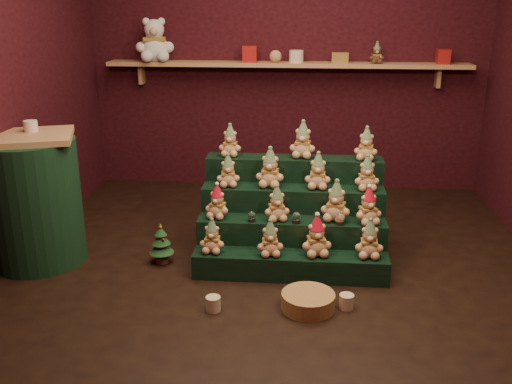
# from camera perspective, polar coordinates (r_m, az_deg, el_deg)

# --- Properties ---
(ground) EXTENTS (4.00, 4.00, 0.00)m
(ground) POSITION_cam_1_polar(r_m,az_deg,el_deg) (4.35, 1.85, -7.35)
(ground) COLOR black
(ground) RESTS_ON ground
(back_wall) EXTENTS (4.00, 0.10, 2.80)m
(back_wall) POSITION_cam_1_polar(r_m,az_deg,el_deg) (5.98, 3.15, 13.76)
(back_wall) COLOR black
(back_wall) RESTS_ON ground
(front_wall) EXTENTS (4.00, 0.10, 2.80)m
(front_wall) POSITION_cam_1_polar(r_m,az_deg,el_deg) (1.93, -1.20, 3.47)
(front_wall) COLOR black
(front_wall) RESTS_ON ground
(back_shelf) EXTENTS (3.60, 0.26, 0.24)m
(back_shelf) POSITION_cam_1_polar(r_m,az_deg,el_deg) (5.82, 3.07, 12.57)
(back_shelf) COLOR tan
(back_shelf) RESTS_ON ground
(riser_tier_front) EXTENTS (1.40, 0.22, 0.18)m
(riser_tier_front) POSITION_cam_1_polar(r_m,az_deg,el_deg) (4.15, 3.42, -7.37)
(riser_tier_front) COLOR black
(riser_tier_front) RESTS_ON ground
(riser_tier_midfront) EXTENTS (1.40, 0.22, 0.36)m
(riser_tier_midfront) POSITION_cam_1_polar(r_m,az_deg,el_deg) (4.31, 3.53, -5.01)
(riser_tier_midfront) COLOR black
(riser_tier_midfront) RESTS_ON ground
(riser_tier_midback) EXTENTS (1.40, 0.22, 0.54)m
(riser_tier_midback) POSITION_cam_1_polar(r_m,az_deg,el_deg) (4.48, 3.64, -2.83)
(riser_tier_midback) COLOR black
(riser_tier_midback) RESTS_ON ground
(riser_tier_back) EXTENTS (1.40, 0.22, 0.72)m
(riser_tier_back) POSITION_cam_1_polar(r_m,az_deg,el_deg) (4.65, 3.74, -0.81)
(riser_tier_back) COLOR black
(riser_tier_back) RESTS_ON ground
(teddy_0) EXTENTS (0.18, 0.17, 0.25)m
(teddy_0) POSITION_cam_1_polar(r_m,az_deg,el_deg) (4.10, -4.41, -4.39)
(teddy_0) COLOR tan
(teddy_0) RESTS_ON riser_tier_front
(teddy_1) EXTENTS (0.21, 0.19, 0.26)m
(teddy_1) POSITION_cam_1_polar(r_m,az_deg,el_deg) (4.04, 1.42, -4.63)
(teddy_1) COLOR tan
(teddy_1) RESTS_ON riser_tier_front
(teddy_2) EXTENTS (0.24, 0.23, 0.29)m
(teddy_2) POSITION_cam_1_polar(r_m,az_deg,el_deg) (4.06, 6.08, -4.37)
(teddy_2) COLOR tan
(teddy_2) RESTS_ON riser_tier_front
(teddy_3) EXTENTS (0.20, 0.18, 0.28)m
(teddy_3) POSITION_cam_1_polar(r_m,az_deg,el_deg) (4.09, 11.29, -4.59)
(teddy_3) COLOR tan
(teddy_3) RESTS_ON riser_tier_front
(teddy_4) EXTENTS (0.21, 0.20, 0.25)m
(teddy_4) POSITION_cam_1_polar(r_m,az_deg,el_deg) (4.24, -3.88, -0.96)
(teddy_4) COLOR tan
(teddy_4) RESTS_ON riser_tier_midfront
(teddy_5) EXTENTS (0.22, 0.21, 0.26)m
(teddy_5) POSITION_cam_1_polar(r_m,az_deg,el_deg) (4.19, 2.09, -1.14)
(teddy_5) COLOR tan
(teddy_5) RESTS_ON riser_tier_midfront
(teddy_6) EXTENTS (0.26, 0.24, 0.30)m
(teddy_6) POSITION_cam_1_polar(r_m,az_deg,el_deg) (4.21, 8.02, -0.90)
(teddy_6) COLOR tan
(teddy_6) RESTS_ON riser_tier_midfront
(teddy_7) EXTENTS (0.24, 0.23, 0.27)m
(teddy_7) POSITION_cam_1_polar(r_m,az_deg,el_deg) (4.20, 11.17, -1.35)
(teddy_7) COLOR tan
(teddy_7) RESTS_ON riser_tier_midfront
(teddy_8) EXTENTS (0.20, 0.18, 0.25)m
(teddy_8) POSITION_cam_1_polar(r_m,az_deg,el_deg) (4.38, -2.80, 2.15)
(teddy_8) COLOR tan
(teddy_8) RESTS_ON riser_tier_midback
(teddy_9) EXTENTS (0.23, 0.21, 0.30)m
(teddy_9) POSITION_cam_1_polar(r_m,az_deg,el_deg) (4.36, 1.43, 2.45)
(teddy_9) COLOR tan
(teddy_9) RESTS_ON riser_tier_midback
(teddy_10) EXTENTS (0.20, 0.18, 0.28)m
(teddy_10) POSITION_cam_1_polar(r_m,az_deg,el_deg) (4.35, 6.21, 2.12)
(teddy_10) COLOR tan
(teddy_10) RESTS_ON riser_tier_midback
(teddy_11) EXTENTS (0.21, 0.19, 0.26)m
(teddy_11) POSITION_cam_1_polar(r_m,az_deg,el_deg) (4.37, 11.03, 1.88)
(teddy_11) COLOR tan
(teddy_11) RESTS_ON riser_tier_midback
(teddy_12) EXTENTS (0.19, 0.17, 0.25)m
(teddy_12) POSITION_cam_1_polar(r_m,az_deg,el_deg) (4.56, -2.59, 5.17)
(teddy_12) COLOR tan
(teddy_12) RESTS_ON riser_tier_back
(teddy_13) EXTENTS (0.23, 0.21, 0.29)m
(teddy_13) POSITION_cam_1_polar(r_m,az_deg,el_deg) (4.52, 4.71, 5.24)
(teddy_13) COLOR tan
(teddy_13) RESTS_ON riser_tier_back
(teddy_14) EXTENTS (0.21, 0.19, 0.25)m
(teddy_14) POSITION_cam_1_polar(r_m,az_deg,el_deg) (4.53, 10.98, 4.76)
(teddy_14) COLOR tan
(teddy_14) RESTS_ON riser_tier_back
(snow_globe_a) EXTENTS (0.06, 0.06, 0.08)m
(snow_globe_a) POSITION_cam_1_polar(r_m,az_deg,el_deg) (4.19, -0.43, -2.45)
(snow_globe_a) COLOR black
(snow_globe_a) RESTS_ON riser_tier_midfront
(snow_globe_b) EXTENTS (0.06, 0.06, 0.08)m
(snow_globe_b) POSITION_cam_1_polar(r_m,az_deg,el_deg) (4.17, 4.07, -2.55)
(snow_globe_b) COLOR black
(snow_globe_b) RESTS_ON riser_tier_midfront
(snow_globe_c) EXTENTS (0.07, 0.07, 0.09)m
(snow_globe_c) POSITION_cam_1_polar(r_m,az_deg,el_deg) (4.18, 8.42, -2.62)
(snow_globe_c) COLOR black
(snow_globe_c) RESTS_ON riser_tier_midfront
(side_table) EXTENTS (0.79, 0.72, 0.99)m
(side_table) POSITION_cam_1_polar(r_m,az_deg,el_deg) (4.57, -21.35, -0.76)
(side_table) COLOR tan
(side_table) RESTS_ON ground
(table_ornament) EXTENTS (0.10, 0.10, 0.08)m
(table_ornament) POSITION_cam_1_polar(r_m,az_deg,el_deg) (4.52, -21.61, 6.16)
(table_ornament) COLOR beige
(table_ornament) RESTS_ON side_table
(mini_christmas_tree) EXTENTS (0.19, 0.19, 0.32)m
(mini_christmas_tree) POSITION_cam_1_polar(r_m,az_deg,el_deg) (4.39, -9.46, -5.12)
(mini_christmas_tree) COLOR #4B2E1A
(mini_christmas_tree) RESTS_ON ground
(mug_left) EXTENTS (0.10, 0.10, 0.10)m
(mug_left) POSITION_cam_1_polar(r_m,az_deg,el_deg) (3.75, -4.30, -11.07)
(mug_left) COLOR beige
(mug_left) RESTS_ON ground
(mug_right) EXTENTS (0.10, 0.10, 0.10)m
(mug_right) POSITION_cam_1_polar(r_m,az_deg,el_deg) (3.82, 9.04, -10.76)
(mug_right) COLOR beige
(mug_right) RESTS_ON ground
(wicker_basket) EXTENTS (0.46, 0.46, 0.11)m
(wicker_basket) POSITION_cam_1_polar(r_m,az_deg,el_deg) (3.78, 5.23, -10.81)
(wicker_basket) COLOR #9F7040
(wicker_basket) RESTS_ON ground
(white_bear) EXTENTS (0.44, 0.41, 0.53)m
(white_bear) POSITION_cam_1_polar(r_m,az_deg,el_deg) (5.95, -10.13, 15.28)
(white_bear) COLOR white
(white_bear) RESTS_ON back_shelf
(brown_bear) EXTENTS (0.15, 0.14, 0.20)m
(brown_bear) POSITION_cam_1_polar(r_m,az_deg,el_deg) (5.81, 11.99, 13.45)
(brown_bear) COLOR #53361B
(brown_bear) RESTS_ON back_shelf
(gift_tin_red_a) EXTENTS (0.14, 0.14, 0.16)m
(gift_tin_red_a) POSITION_cam_1_polar(r_m,az_deg,el_deg) (5.81, -0.60, 13.64)
(gift_tin_red_a) COLOR #B01E1B
(gift_tin_red_a) RESTS_ON back_shelf
(gift_tin_cream) EXTENTS (0.14, 0.14, 0.12)m
(gift_tin_cream) POSITION_cam_1_polar(r_m,az_deg,el_deg) (5.78, 4.05, 13.37)
(gift_tin_cream) COLOR beige
(gift_tin_cream) RESTS_ON back_shelf
(gift_tin_red_b) EXTENTS (0.12, 0.12, 0.14)m
(gift_tin_red_b) POSITION_cam_1_polar(r_m,az_deg,el_deg) (5.92, 18.21, 12.74)
(gift_tin_red_b) COLOR #B01E1B
(gift_tin_red_b) RESTS_ON back_shelf
(shelf_plush_ball) EXTENTS (0.12, 0.12, 0.12)m
(shelf_plush_ball) POSITION_cam_1_polar(r_m,az_deg,el_deg) (5.79, 1.97, 13.41)
(shelf_plush_ball) COLOR tan
(shelf_plush_ball) RESTS_ON back_shelf
(scarf_gift_box) EXTENTS (0.16, 0.10, 0.10)m
(scarf_gift_box) POSITION_cam_1_polar(r_m,az_deg,el_deg) (5.79, 8.40, 13.13)
(scarf_gift_box) COLOR #C75D1C
(scarf_gift_box) RESTS_ON back_shelf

